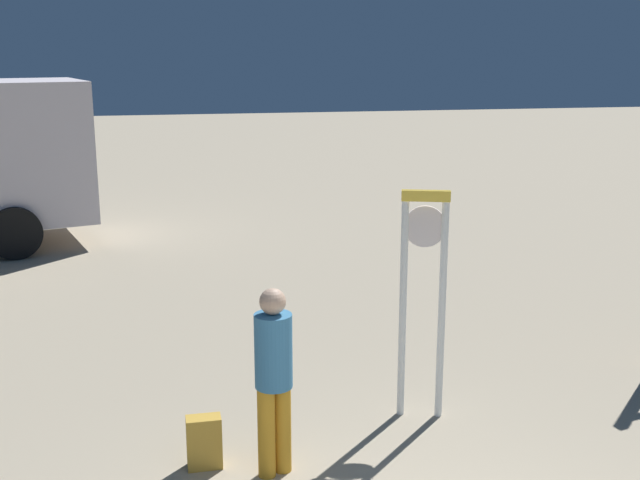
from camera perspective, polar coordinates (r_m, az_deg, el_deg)
The scene contains 3 objects.
standing_clock at distance 7.57m, azimuth 7.42°, elevation -2.95°, with size 0.45×0.22×2.24m.
person_near_clock at distance 6.63m, azimuth -3.34°, elevation -9.48°, with size 0.31×0.31×1.64m.
backpack at distance 7.08m, azimuth -8.31°, elevation -14.18°, with size 0.30×0.21×0.46m.
Camera 1 is at (-1.67, -3.88, 3.51)m, focal length 44.58 mm.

